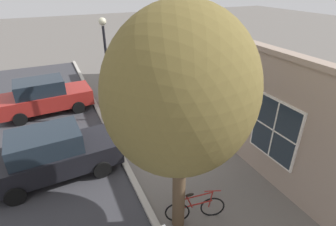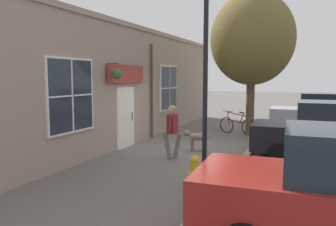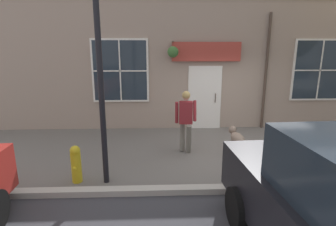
{
  "view_description": "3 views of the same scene",
  "coord_description": "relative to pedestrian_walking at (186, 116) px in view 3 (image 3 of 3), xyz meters",
  "views": [
    {
      "loc": [
        3.81,
        8.26,
        6.21
      ],
      "look_at": [
        -0.53,
        -1.09,
        0.84
      ],
      "focal_mm": 28.0,
      "sensor_mm": 36.0,
      "label": 1
    },
    {
      "loc": [
        3.7,
        -10.25,
        2.45
      ],
      "look_at": [
        -1.15,
        0.86,
        1.11
      ],
      "focal_mm": 35.0,
      "sensor_mm": 36.0,
      "label": 2
    },
    {
      "loc": [
        6.4,
        -2.09,
        2.6
      ],
      "look_at": [
        -0.66,
        -1.8,
        0.9
      ],
      "focal_mm": 28.0,
      "sensor_mm": 36.0,
      "label": 3
    }
  ],
  "objects": [
    {
      "name": "ground_plane",
      "position": [
        0.03,
        1.37,
        -0.96
      ],
      "size": [
        90.0,
        90.0,
        0.0
      ],
      "primitive_type": "plane",
      "color": "#66605B"
    },
    {
      "name": "storefront_facade",
      "position": [
        -2.31,
        1.36,
        1.22
      ],
      "size": [
        0.95,
        18.0,
        4.33
      ],
      "color": "gray",
      "rests_on": "ground_plane"
    },
    {
      "name": "pedestrian_walking",
      "position": [
        0.0,
        0.0,
        0.0
      ],
      "size": [
        0.56,
        0.58,
        1.62
      ],
      "color": "#6B665B",
      "rests_on": "ground_plane"
    },
    {
      "name": "dog_on_leash",
      "position": [
        0.32,
        1.25,
        -0.48
      ],
      "size": [
        1.04,
        0.32,
        0.72
      ],
      "color": "#7F6B5B",
      "rests_on": "ground_plane"
    },
    {
      "name": "street_lamp",
      "position": [
        1.55,
        -1.76,
        2.15
      ],
      "size": [
        0.32,
        0.32,
        4.74
      ],
      "color": "black",
      "rests_on": "ground_plane"
    },
    {
      "name": "fire_hydrant",
      "position": [
        1.51,
        -2.36,
        -0.56
      ],
      "size": [
        0.34,
        0.2,
        0.77
      ],
      "color": "gold",
      "rests_on": "ground_plane"
    }
  ]
}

